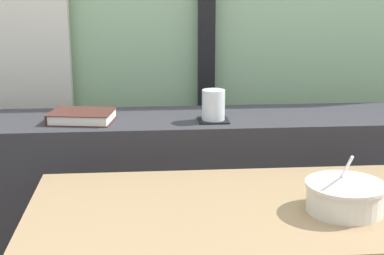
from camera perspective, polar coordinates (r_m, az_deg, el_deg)
name	(u,v)px	position (r m, az deg, el deg)	size (l,w,h in m)	color
dark_console_ledge	(201,223)	(2.13, 0.90, -9.39)	(2.80, 0.34, 0.80)	#2D2D33
breakfast_table	(232,253)	(1.54, 4.01, -12.21)	(1.04, 0.57, 0.71)	#826849
coaster_square	(213,120)	(1.94, 2.11, 0.73)	(0.10, 0.10, 0.01)	black
juice_glass	(213,106)	(1.93, 2.12, 2.15)	(0.08, 0.08, 0.10)	white
closed_book	(82,116)	(1.97, -10.84, 1.09)	(0.23, 0.18, 0.03)	#47231E
soup_bowl	(345,197)	(1.48, 14.84, -6.63)	(0.20, 0.20, 0.15)	silver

